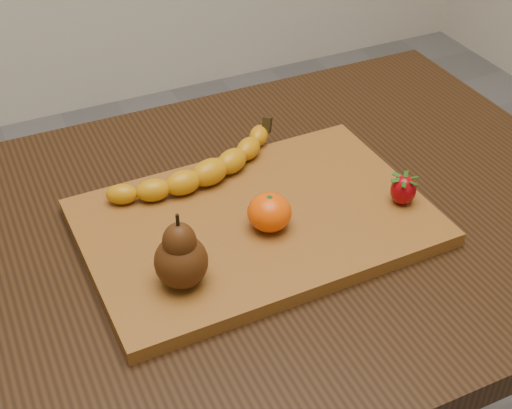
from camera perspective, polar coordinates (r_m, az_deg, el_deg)
name	(u,v)px	position (r m, az deg, el deg)	size (l,w,h in m)	color
table	(259,273)	(1.03, 0.22, -5.53)	(1.00, 0.70, 0.76)	black
cutting_board	(256,222)	(0.94, 0.00, -1.44)	(0.45, 0.30, 0.02)	brown
banana	(210,172)	(0.99, -3.74, 2.60)	(0.24, 0.06, 0.04)	#C98909
pear	(180,250)	(0.82, -6.09, -3.63)	(0.06, 0.06, 0.10)	#44230B
mandarin	(269,212)	(0.90, 1.09, -0.62)	(0.06, 0.06, 0.05)	#EF4E02
strawberry	(403,189)	(0.97, 11.71, 1.22)	(0.03, 0.03, 0.04)	#94040A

